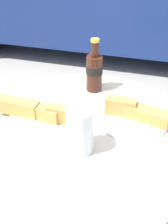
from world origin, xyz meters
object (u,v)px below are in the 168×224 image
(bistro_table, at_px, (81,170))
(lunch_plate_near, at_px, (133,114))
(cola_bottle_left, at_px, (94,71))
(drinking_glass, at_px, (80,132))
(lunch_plate_far, at_px, (42,116))

(bistro_table, height_order, lunch_plate_near, lunch_plate_near)
(cola_bottle_left, relative_size, drinking_glass, 1.44)
(cola_bottle_left, bearing_deg, lunch_plate_far, -116.59)
(drinking_glass, bearing_deg, cola_bottle_left, 96.13)
(lunch_plate_near, bearing_deg, drinking_glass, -125.82)
(bistro_table, bearing_deg, lunch_plate_far, 172.93)
(bistro_table, height_order, lunch_plate_far, lunch_plate_far)
(drinking_glass, height_order, lunch_plate_near, drinking_glass)
(bistro_table, bearing_deg, lunch_plate_near, 35.00)
(lunch_plate_far, bearing_deg, drinking_glass, -31.30)
(cola_bottle_left, relative_size, lunch_plate_far, 0.68)
(bistro_table, height_order, cola_bottle_left, cola_bottle_left)
(bistro_table, bearing_deg, cola_bottle_left, 93.84)
(bistro_table, relative_size, lunch_plate_near, 3.02)
(lunch_plate_far, bearing_deg, cola_bottle_left, 63.41)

